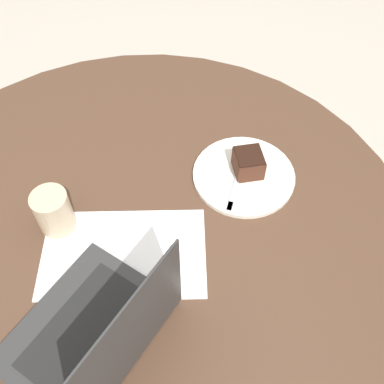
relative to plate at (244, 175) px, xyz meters
name	(u,v)px	position (x,y,z in m)	size (l,w,h in m)	color
ground_plane	(157,340)	(0.25, 0.17, -0.78)	(12.00, 12.00, 0.00)	#B7AD9E
dining_table	(141,257)	(0.25, 0.17, -0.14)	(1.34, 1.34, 0.78)	#4C3323
paper_document	(124,253)	(0.27, 0.24, 0.00)	(0.39, 0.26, 0.00)	white
plate	(244,175)	(0.00, 0.00, 0.00)	(0.26, 0.26, 0.01)	silver
cake_slice	(248,163)	(-0.01, -0.01, 0.04)	(0.08, 0.09, 0.06)	#472619
fork	(234,190)	(0.02, 0.05, 0.01)	(0.06, 0.17, 0.00)	silver
coffee_glass	(54,212)	(0.44, 0.17, 0.05)	(0.08, 0.08, 0.11)	#C6AD89
laptop	(96,333)	(0.29, 0.44, 0.04)	(0.37, 0.40, 0.26)	#2D2D2D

